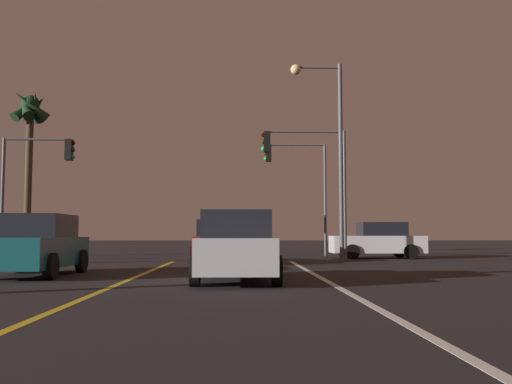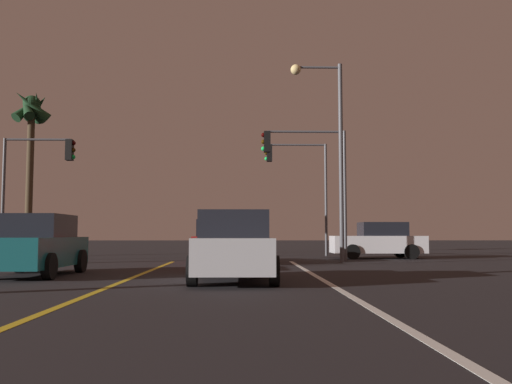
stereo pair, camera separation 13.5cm
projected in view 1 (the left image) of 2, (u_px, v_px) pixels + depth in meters
name	position (u px, v px, depth m)	size (l,w,h in m)	color
lane_edge_right	(386.00, 313.00, 8.05)	(0.16, 30.31, 0.01)	silver
lane_center_divider	(45.00, 315.00, 7.91)	(0.16, 30.31, 0.01)	gold
car_ahead_far	(219.00, 242.00, 21.80)	(2.02, 4.30, 1.70)	black
car_lead_same_lane	(236.00, 247.00, 13.51)	(2.02, 4.30, 1.70)	black
car_crossing_side	(378.00, 241.00, 26.20)	(4.30, 2.02, 1.70)	black
car_oncoming	(36.00, 246.00, 15.33)	(2.02, 4.30, 1.70)	black
traffic_light_near_right	(305.00, 163.00, 24.00)	(3.69, 0.36, 5.63)	#4C4C51
traffic_light_near_left	(38.00, 169.00, 23.65)	(3.08, 0.36, 5.24)	#4C4C51
traffic_light_far_right	(297.00, 173.00, 29.50)	(3.33, 0.36, 5.94)	#4C4C51
street_lamp_right_far	(329.00, 136.00, 23.14)	(2.18, 0.44, 8.29)	#4C4C51
palm_tree_left_far	(30.00, 122.00, 28.84)	(2.07, 2.07, 8.65)	#473826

